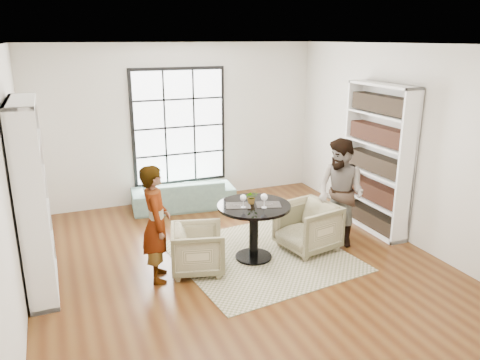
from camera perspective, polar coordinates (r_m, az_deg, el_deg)
name	(u,v)px	position (r m, az deg, el deg)	size (l,w,h in m)	color
ground	(237,262)	(6.80, -0.34, -9.92)	(6.00, 6.00, 0.00)	#593515
room_shell	(223,168)	(6.82, -2.05, 1.49)	(6.00, 6.01, 6.00)	silver
rug	(262,256)	(6.96, 2.65, -9.23)	(2.34, 2.34, 0.01)	tan
pedestal_table	(254,220)	(6.66, 1.70, -4.89)	(1.04, 1.04, 0.83)	black
sofa	(183,194)	(8.82, -6.93, -1.68)	(1.88, 0.73, 0.55)	slate
armchair_left	(198,249)	(6.45, -5.16, -8.38)	(0.69, 0.71, 0.65)	tan
armchair_right	(308,227)	(7.12, 8.23, -5.65)	(0.77, 0.79, 0.72)	tan
person_left	(156,224)	(6.14, -10.19, -5.27)	(0.57, 0.37, 1.56)	gray
person_right	(341,193)	(7.24, 12.16, -1.55)	(0.80, 0.63, 1.65)	gray
placemat_left	(238,206)	(6.54, -0.22, -3.13)	(0.34, 0.26, 0.01)	black
placemat_right	(268,205)	(6.59, 3.49, -3.01)	(0.34, 0.26, 0.01)	black
cutlery_left	(238,205)	(6.54, -0.22, -3.07)	(0.14, 0.22, 0.01)	silver
cutlery_right	(268,204)	(6.58, 3.49, -2.95)	(0.14, 0.22, 0.01)	silver
wine_glass_left	(243,198)	(6.42, 0.40, -2.23)	(0.09, 0.09, 0.19)	silver
wine_glass_right	(264,198)	(6.42, 2.97, -2.15)	(0.09, 0.09, 0.21)	silver
flower_centerpiece	(252,197)	(6.59, 1.43, -2.10)	(0.18, 0.15, 0.19)	gray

